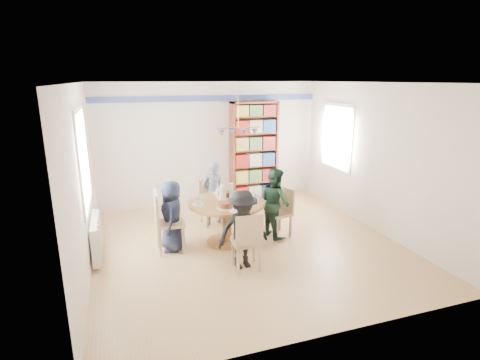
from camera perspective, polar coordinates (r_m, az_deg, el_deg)
name	(u,v)px	position (r m, az deg, el deg)	size (l,w,h in m)	color
ground	(247,245)	(6.52, 1.12, -9.82)	(5.00, 5.00, 0.00)	tan
room_shell	(218,143)	(6.76, -3.36, 5.71)	(5.00, 5.00, 5.00)	white
radiator	(96,237)	(6.36, -21.06, -8.13)	(0.12, 1.00, 0.60)	silver
dining_table	(227,212)	(6.40, -2.02, -4.95)	(1.30, 1.30, 0.75)	brown
chair_left	(165,219)	(6.21, -11.42, -5.81)	(0.47, 0.47, 1.02)	tan
chair_right	(282,209)	(6.80, 6.41, -4.47)	(0.47, 0.47, 0.87)	tan
chair_far	(210,200)	(7.32, -4.62, -3.00)	(0.44, 0.44, 0.87)	tan
chair_near	(248,240)	(5.50, 1.16, -9.07)	(0.43, 0.43, 0.90)	tan
person_left	(172,216)	(6.23, -10.34, -5.39)	(0.58, 0.38, 1.19)	#192038
person_right	(275,202)	(6.69, 5.34, -3.42)	(0.61, 0.48, 1.26)	#193326
person_far	(213,193)	(7.23, -4.15, -1.99)	(0.46, 0.30, 1.26)	gray
person_near	(243,230)	(5.56, 0.43, -7.60)	(0.78, 0.45, 1.21)	black
bookshelf	(254,153)	(8.61, 2.12, 4.19)	(1.08, 0.32, 2.27)	brown
tableware	(225,198)	(6.33, -2.33, -2.69)	(1.17, 1.17, 0.31)	white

